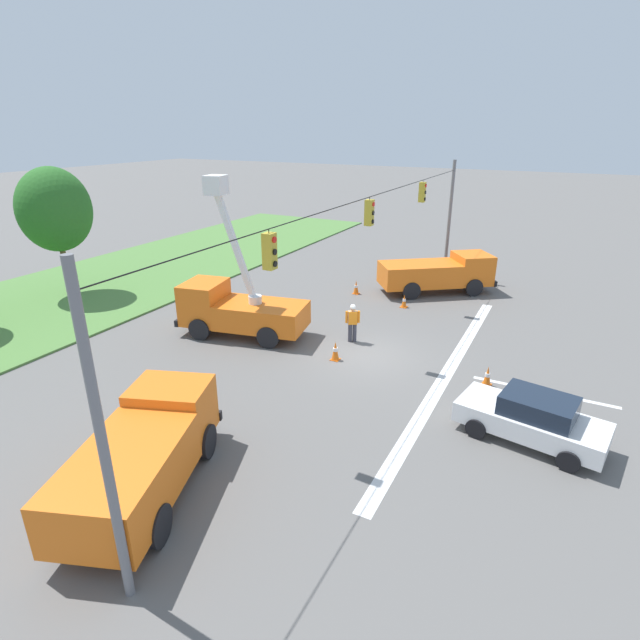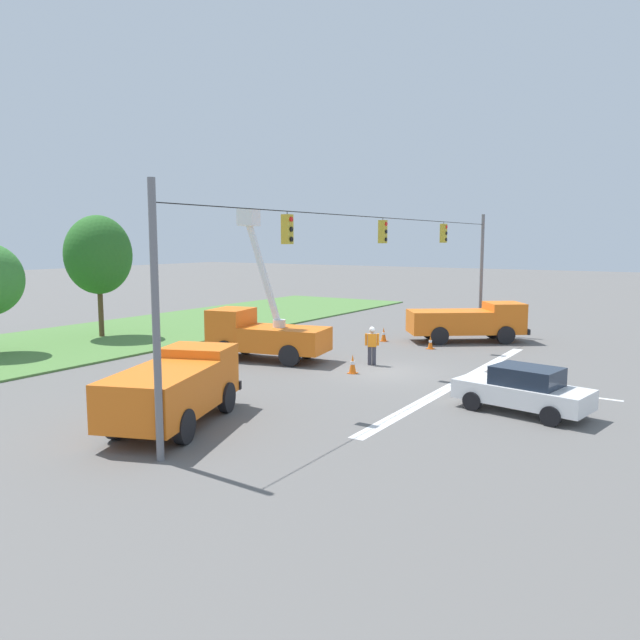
{
  "view_description": "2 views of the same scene",
  "coord_description": "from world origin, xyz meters",
  "px_view_note": "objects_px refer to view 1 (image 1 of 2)",
  "views": [
    {
      "loc": [
        -17.95,
        -6.99,
        9.07
      ],
      "look_at": [
        -0.87,
        1.8,
        1.56
      ],
      "focal_mm": 28.0,
      "sensor_mm": 36.0,
      "label": 1
    },
    {
      "loc": [
        -23.96,
        -11.8,
        5.67
      ],
      "look_at": [
        -0.93,
        2.72,
        2.18
      ],
      "focal_mm": 35.0,
      "sensor_mm": 36.0,
      "label": 2
    }
  ],
  "objects_px": {
    "utility_truck_support_far": "(439,273)",
    "utility_truck_bucket_lift": "(237,306)",
    "traffic_cone_mid_left": "(404,301)",
    "utility_truck_support_near": "(144,453)",
    "traffic_cone_foreground_left": "(335,351)",
    "traffic_cone_foreground_right": "(356,287)",
    "tree_east": "(55,210)",
    "sedan_white": "(532,418)",
    "traffic_cone_mid_right": "(487,376)",
    "road_worker": "(353,321)"
  },
  "relations": [
    {
      "from": "utility_truck_bucket_lift",
      "to": "traffic_cone_foreground_left",
      "type": "height_order",
      "value": "utility_truck_bucket_lift"
    },
    {
      "from": "tree_east",
      "to": "utility_truck_bucket_lift",
      "type": "xyz_separation_m",
      "value": [
        -0.32,
        -12.01,
        -3.44
      ]
    },
    {
      "from": "sedan_white",
      "to": "traffic_cone_mid_right",
      "type": "distance_m",
      "value": 3.51
    },
    {
      "from": "tree_east",
      "to": "utility_truck_support_far",
      "type": "distance_m",
      "value": 21.49
    },
    {
      "from": "traffic_cone_mid_right",
      "to": "traffic_cone_mid_left",
      "type": "bearing_deg",
      "value": 38.63
    },
    {
      "from": "sedan_white",
      "to": "traffic_cone_foreground_left",
      "type": "bearing_deg",
      "value": 72.95
    },
    {
      "from": "utility_truck_support_far",
      "to": "utility_truck_bucket_lift",
      "type": "bearing_deg",
      "value": 147.92
    },
    {
      "from": "utility_truck_support_far",
      "to": "traffic_cone_mid_right",
      "type": "distance_m",
      "value": 11.3
    },
    {
      "from": "utility_truck_bucket_lift",
      "to": "traffic_cone_mid_left",
      "type": "height_order",
      "value": "utility_truck_bucket_lift"
    },
    {
      "from": "utility_truck_bucket_lift",
      "to": "traffic_cone_mid_left",
      "type": "bearing_deg",
      "value": -38.87
    },
    {
      "from": "traffic_cone_foreground_right",
      "to": "traffic_cone_mid_right",
      "type": "height_order",
      "value": "traffic_cone_foreground_right"
    },
    {
      "from": "traffic_cone_foreground_right",
      "to": "utility_truck_bucket_lift",
      "type": "bearing_deg",
      "value": 162.64
    },
    {
      "from": "traffic_cone_mid_right",
      "to": "traffic_cone_foreground_left",
      "type": "bearing_deg",
      "value": 95.81
    },
    {
      "from": "utility_truck_support_near",
      "to": "road_worker",
      "type": "height_order",
      "value": "utility_truck_support_near"
    },
    {
      "from": "utility_truck_support_near",
      "to": "traffic_cone_mid_left",
      "type": "distance_m",
      "value": 16.97
    },
    {
      "from": "utility_truck_bucket_lift",
      "to": "traffic_cone_mid_right",
      "type": "relative_size",
      "value": 9.18
    },
    {
      "from": "utility_truck_support_far",
      "to": "traffic_cone_mid_left",
      "type": "xyz_separation_m",
      "value": [
        -3.43,
        0.89,
        -0.82
      ]
    },
    {
      "from": "utility_truck_support_far",
      "to": "traffic_cone_foreground_left",
      "type": "relative_size",
      "value": 7.97
    },
    {
      "from": "traffic_cone_foreground_left",
      "to": "traffic_cone_mid_right",
      "type": "relative_size",
      "value": 1.06
    },
    {
      "from": "traffic_cone_mid_left",
      "to": "sedan_white",
      "type": "bearing_deg",
      "value": -143.56
    },
    {
      "from": "utility_truck_bucket_lift",
      "to": "utility_truck_support_far",
      "type": "relative_size",
      "value": 1.09
    },
    {
      "from": "tree_east",
      "to": "traffic_cone_mid_right",
      "type": "distance_m",
      "value": 23.6
    },
    {
      "from": "utility_truck_support_far",
      "to": "sedan_white",
      "type": "distance_m",
      "value": 14.74
    },
    {
      "from": "traffic_cone_foreground_right",
      "to": "traffic_cone_mid_right",
      "type": "xyz_separation_m",
      "value": [
        -7.79,
        -8.67,
        -0.01
      ]
    },
    {
      "from": "utility_truck_support_near",
      "to": "traffic_cone_mid_left",
      "type": "height_order",
      "value": "utility_truck_support_near"
    },
    {
      "from": "utility_truck_bucket_lift",
      "to": "traffic_cone_foreground_right",
      "type": "relative_size",
      "value": 9.01
    },
    {
      "from": "traffic_cone_foreground_left",
      "to": "traffic_cone_mid_left",
      "type": "bearing_deg",
      "value": -3.77
    },
    {
      "from": "utility_truck_bucket_lift",
      "to": "utility_truck_support_far",
      "type": "bearing_deg",
      "value": -32.08
    },
    {
      "from": "utility_truck_support_far",
      "to": "sedan_white",
      "type": "xyz_separation_m",
      "value": [
        -13.28,
        -6.39,
        -0.38
      ]
    },
    {
      "from": "traffic_cone_foreground_right",
      "to": "tree_east",
      "type": "bearing_deg",
      "value": 117.85
    },
    {
      "from": "utility_truck_bucket_lift",
      "to": "sedan_white",
      "type": "height_order",
      "value": "utility_truck_bucket_lift"
    },
    {
      "from": "utility_truck_support_near",
      "to": "traffic_cone_foreground_left",
      "type": "bearing_deg",
      "value": -5.96
    },
    {
      "from": "tree_east",
      "to": "sedan_white",
      "type": "bearing_deg",
      "value": -97.12
    },
    {
      "from": "tree_east",
      "to": "traffic_cone_mid_left",
      "type": "height_order",
      "value": "tree_east"
    },
    {
      "from": "utility_truck_bucket_lift",
      "to": "utility_truck_support_near",
      "type": "height_order",
      "value": "utility_truck_bucket_lift"
    },
    {
      "from": "tree_east",
      "to": "road_worker",
      "type": "xyz_separation_m",
      "value": [
        1.32,
        -17.06,
        -3.83
      ]
    },
    {
      "from": "tree_east",
      "to": "utility_truck_bucket_lift",
      "type": "distance_m",
      "value": 12.5
    },
    {
      "from": "utility_truck_bucket_lift",
      "to": "utility_truck_support_near",
      "type": "bearing_deg",
      "value": -156.83
    },
    {
      "from": "utility_truck_support_far",
      "to": "road_worker",
      "type": "bearing_deg",
      "value": 170.25
    },
    {
      "from": "utility_truck_support_near",
      "to": "traffic_cone_mid_right",
      "type": "relative_size",
      "value": 8.04
    },
    {
      "from": "utility_truck_support_far",
      "to": "sedan_white",
      "type": "bearing_deg",
      "value": -154.31
    },
    {
      "from": "tree_east",
      "to": "traffic_cone_mid_right",
      "type": "relative_size",
      "value": 9.14
    },
    {
      "from": "utility_truck_bucket_lift",
      "to": "utility_truck_support_near",
      "type": "relative_size",
      "value": 1.14
    },
    {
      "from": "tree_east",
      "to": "traffic_cone_foreground_right",
      "type": "xyz_separation_m",
      "value": [
        7.66,
        -14.5,
        -4.43
      ]
    },
    {
      "from": "utility_truck_support_near",
      "to": "traffic_cone_foreground_left",
      "type": "relative_size",
      "value": 7.61
    },
    {
      "from": "traffic_cone_foreground_left",
      "to": "traffic_cone_foreground_right",
      "type": "xyz_separation_m",
      "value": [
        8.4,
        2.7,
        -0.02
      ]
    },
    {
      "from": "road_worker",
      "to": "traffic_cone_mid_right",
      "type": "bearing_deg",
      "value": -103.29
    },
    {
      "from": "traffic_cone_mid_left",
      "to": "road_worker",
      "type": "bearing_deg",
      "value": 173.31
    },
    {
      "from": "traffic_cone_mid_right",
      "to": "utility_truck_bucket_lift",
      "type": "bearing_deg",
      "value": 90.99
    },
    {
      "from": "tree_east",
      "to": "traffic_cone_foreground_left",
      "type": "distance_m",
      "value": 17.77
    }
  ]
}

